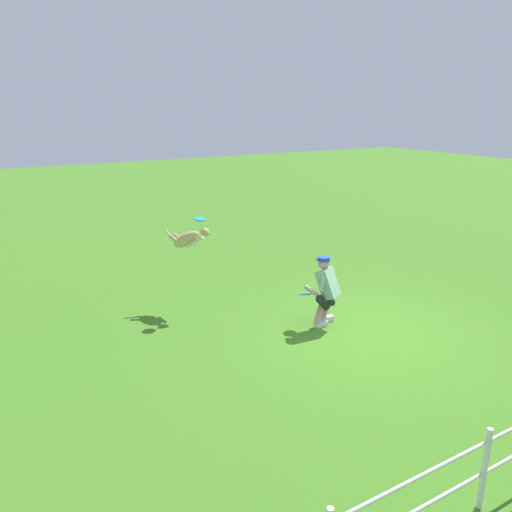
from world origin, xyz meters
The scene contains 5 objects.
ground_plane centered at (0.00, 0.00, 0.00)m, with size 60.00×60.00×0.00m, color #437E22.
person centered at (0.49, -0.79, 0.70)m, with size 0.70×0.52×1.29m.
dog centered at (2.23, -2.96, 1.38)m, with size 0.67×0.89×0.55m.
frisbee_flying centered at (2.11, -2.68, 1.82)m, with size 0.23×0.23×0.02m, color #2498DB.
frisbee_held centered at (0.84, -0.95, 0.61)m, with size 0.24×0.24×0.02m, color #2590E0.
Camera 1 is at (6.11, 6.09, 3.94)m, focal length 35.97 mm.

